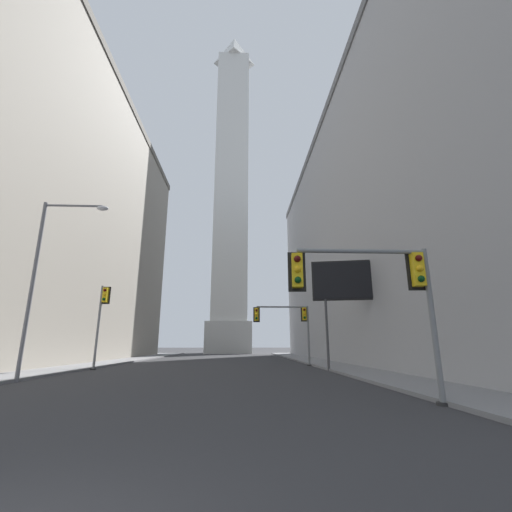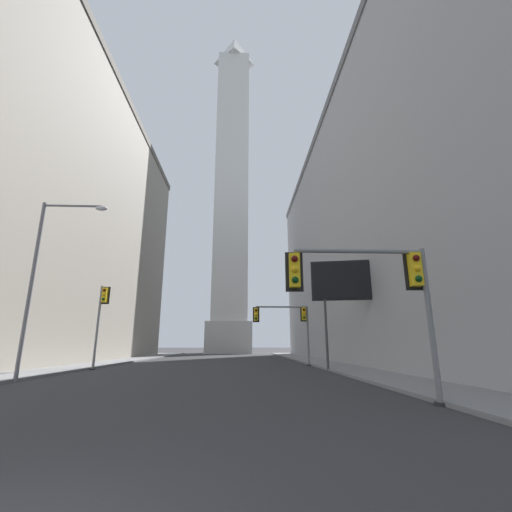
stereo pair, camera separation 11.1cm
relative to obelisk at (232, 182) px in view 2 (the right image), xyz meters
The scene contains 9 objects.
sidewalk_left 59.68m from the obelisk, 103.80° to the right, with size 5.00×83.63×0.15m, color slate.
sidewalk_right 59.68m from the obelisk, 76.20° to the right, with size 5.00×83.63×0.15m, color slate.
building_right 51.11m from the obelisk, 54.69° to the right, with size 28.90×60.19×27.80m.
obelisk is the anchor object (origin of this frame).
traffic_light_near_right 71.15m from the obelisk, 83.70° to the right, with size 4.74×0.52×4.84m.
traffic_light_mid_right 54.76m from the obelisk, 81.09° to the right, with size 5.01×0.51×5.10m.
traffic_light_mid_left 58.09m from the obelisk, 99.85° to the right, with size 0.79×0.52×6.09m.
street_lamp 64.01m from the obelisk, 98.23° to the right, with size 3.51×0.36×9.32m.
billboard_sign 59.06m from the obelisk, 78.03° to the right, with size 5.40×1.33×7.74m.
Camera 2 is at (2.47, -2.86, 1.77)m, focal length 24.00 mm.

